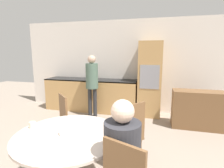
{
  "coord_description": "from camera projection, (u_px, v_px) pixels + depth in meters",
  "views": [
    {
      "loc": [
        0.72,
        -0.39,
        1.69
      ],
      "look_at": [
        -0.07,
        2.66,
        1.12
      ],
      "focal_mm": 28.0,
      "sensor_mm": 36.0,
      "label": 1
    }
  ],
  "objects": [
    {
      "name": "kitchen_counter",
      "position": [
        91.0,
        94.0,
        5.14
      ],
      "size": [
        2.68,
        0.6,
        0.92
      ],
      "color": "tan",
      "rests_on": "ground_plane"
    },
    {
      "name": "oven_unit",
      "position": [
        150.0,
        79.0,
        4.64
      ],
      "size": [
        0.6,
        0.59,
        1.97
      ],
      "color": "tan",
      "rests_on": "ground_plane"
    },
    {
      "name": "chair_far_right",
      "position": [
        130.0,
        133.0,
        2.47
      ],
      "size": [
        0.56,
        0.56,
        1.01
      ],
      "rotation": [
        0.0,
        0.0,
        4.03
      ],
      "color": "brown",
      "rests_on": "ground_plane"
    },
    {
      "name": "person_seated",
      "position": [
        122.0,
        159.0,
        1.56
      ],
      "size": [
        0.33,
        0.4,
        1.29
      ],
      "color": "#262628",
      "rests_on": "ground_plane"
    },
    {
      "name": "cup",
      "position": [
        32.0,
        125.0,
        2.16
      ],
      "size": [
        0.08,
        0.08,
        0.08
      ],
      "color": "beige",
      "rests_on": "dining_table"
    },
    {
      "name": "chair_far_left",
      "position": [
        59.0,
        123.0,
        2.83
      ],
      "size": [
        0.57,
        0.57,
        1.01
      ],
      "rotation": [
        0.0,
        0.0,
        5.51
      ],
      "color": "brown",
      "rests_on": "ground_plane"
    },
    {
      "name": "bowl_near",
      "position": [
        68.0,
        132.0,
        2.0
      ],
      "size": [
        0.19,
        0.19,
        0.05
      ],
      "color": "white",
      "rests_on": "dining_table"
    },
    {
      "name": "sideboard",
      "position": [
        197.0,
        109.0,
        3.92
      ],
      "size": [
        1.08,
        0.45,
        0.85
      ],
      "color": "brown",
      "rests_on": "ground_plane"
    },
    {
      "name": "wall_back",
      "position": [
        132.0,
        66.0,
        5.04
      ],
      "size": [
        6.65,
        0.05,
        2.6
      ],
      "color": "silver",
      "rests_on": "ground_plane"
    },
    {
      "name": "person_standing",
      "position": [
        92.0,
        79.0,
        4.51
      ],
      "size": [
        0.32,
        0.32,
        1.62
      ],
      "color": "#262628",
      "rests_on": "ground_plane"
    },
    {
      "name": "dining_table",
      "position": [
        69.0,
        151.0,
        2.05
      ],
      "size": [
        1.22,
        1.22,
        0.77
      ],
      "color": "brown",
      "rests_on": "ground_plane"
    }
  ]
}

